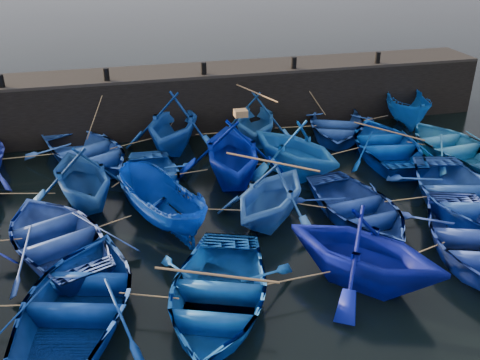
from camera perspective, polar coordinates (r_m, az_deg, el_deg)
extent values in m
plane|color=black|center=(15.53, 2.85, -7.42)|extent=(120.00, 120.00, 0.00)
cube|color=black|center=(24.30, -4.16, 8.61)|extent=(26.00, 2.50, 2.50)
cube|color=black|center=(23.93, -4.27, 11.59)|extent=(26.00, 2.50, 0.12)
cylinder|color=black|center=(23.06, -24.14, 9.62)|extent=(0.24, 0.24, 0.50)
cylinder|color=black|center=(22.68, -14.07, 10.87)|extent=(0.24, 0.24, 0.50)
cylinder|color=black|center=(23.00, -3.90, 11.79)|extent=(0.24, 0.24, 0.50)
cylinder|color=black|center=(23.99, 5.77, 12.33)|extent=(0.24, 0.24, 0.50)
cylinder|color=black|center=(25.58, 14.47, 12.53)|extent=(0.24, 0.24, 0.50)
imported|color=blue|center=(21.31, -16.05, 2.95)|extent=(5.62, 6.24, 1.06)
imported|color=#1145A0|center=(21.80, -7.18, 6.17)|extent=(5.24, 5.59, 2.36)
imported|color=#1C58A2|center=(22.39, 1.61, 6.61)|extent=(4.50, 4.88, 2.14)
imported|color=navy|center=(23.59, 10.20, 5.83)|extent=(5.25, 6.03, 1.04)
imported|color=#0C50A5|center=(25.50, 17.38, 7.38)|extent=(2.91, 4.68, 1.70)
imported|color=navy|center=(18.02, -16.54, 0.48)|extent=(4.49, 4.90, 2.18)
imported|color=blue|center=(18.67, -9.67, 0.04)|extent=(3.53, 4.73, 0.94)
imported|color=#00189D|center=(18.87, -0.82, 3.25)|extent=(4.57, 5.12, 2.44)
imported|color=blue|center=(19.54, 5.90, 3.55)|extent=(5.12, 5.37, 2.20)
imported|color=#02399D|center=(21.91, 15.34, 3.70)|extent=(4.43, 5.64, 1.06)
imported|color=#2D80D2|center=(22.74, 21.76, 3.49)|extent=(3.94, 5.21, 1.02)
imported|color=navy|center=(16.04, -19.03, -5.61)|extent=(5.23, 5.99, 1.04)
imported|color=#002D8D|center=(16.31, -8.44, -2.68)|extent=(3.10, 4.33, 1.57)
imported|color=blue|center=(16.33, 3.30, -1.43)|extent=(5.10, 5.14, 2.05)
imported|color=navy|center=(17.07, 12.48, -2.83)|extent=(3.88, 5.02, 0.96)
imported|color=#1C46A1|center=(18.76, 22.26, -1.27)|extent=(4.92, 6.04, 1.10)
imported|color=navy|center=(13.40, -16.66, -12.04)|extent=(5.06, 6.10, 1.09)
imported|color=#0C499F|center=(13.06, -2.52, -12.03)|extent=(5.10, 5.94, 1.04)
imported|color=#05108B|center=(13.92, 13.20, -7.14)|extent=(5.51, 5.53, 2.21)
imported|color=navy|center=(16.36, 23.58, -5.75)|extent=(5.15, 6.06, 1.07)
cube|color=olive|center=(18.46, 0.07, 7.15)|extent=(0.45, 0.37, 0.23)
cylinder|color=tan|center=(21.50, -21.62, 2.35)|extent=(2.40, 0.08, 0.04)
cylinder|color=tan|center=(21.59, -11.50, 3.84)|extent=(1.65, 0.72, 0.04)
cylinder|color=tan|center=(22.23, -2.69, 5.02)|extent=(1.62, 0.09, 0.04)
cylinder|color=tan|center=(23.01, 5.99, 5.66)|extent=(1.80, 0.20, 0.04)
cylinder|color=tan|center=(24.54, 13.89, 6.35)|extent=(1.82, 0.50, 0.04)
cylinder|color=tan|center=(18.67, -21.94, -1.34)|extent=(1.90, 0.48, 0.04)
cylinder|color=tan|center=(18.41, -12.97, -0.39)|extent=(0.39, 0.47, 0.04)
cylinder|color=tan|center=(18.83, -5.19, 0.84)|extent=(1.20, 0.19, 0.04)
cylinder|color=tan|center=(19.42, 2.56, 1.75)|extent=(0.54, 0.04, 0.04)
cylinder|color=tan|center=(20.76, 10.83, 2.96)|extent=(2.26, 0.69, 0.04)
cylinder|color=tan|center=(22.28, 18.62, 3.67)|extent=(0.77, 0.68, 0.04)
cylinder|color=tan|center=(16.15, -13.64, -4.46)|extent=(1.25, 0.60, 0.04)
cylinder|color=tan|center=(16.41, -2.54, -3.15)|extent=(1.52, 0.52, 0.04)
cylinder|color=tan|center=(16.74, 7.95, -2.76)|extent=(0.91, 0.57, 0.04)
cylinder|color=tan|center=(17.83, 17.62, -1.92)|extent=(1.72, 0.05, 0.04)
cylinder|color=tan|center=(13.77, -23.80, -12.18)|extent=(1.59, 0.34, 0.04)
cylinder|color=tan|center=(13.12, -9.69, -12.07)|extent=(1.37, 0.58, 0.04)
cylinder|color=tan|center=(13.51, 5.60, -10.49)|extent=(2.06, 0.17, 0.04)
cylinder|color=tan|center=(15.22, 18.67, -7.27)|extent=(1.79, 0.55, 0.04)
cylinder|color=tan|center=(22.50, -15.01, 7.20)|extent=(1.09, 1.01, 2.09)
cylinder|color=tan|center=(23.01, -5.67, 8.40)|extent=(1.63, 0.31, 2.09)
cylinder|color=tan|center=(23.27, -1.45, 8.73)|extent=(1.85, 0.37, 2.09)
cylinder|color=tan|center=(24.26, 7.50, 9.25)|extent=(1.45, 0.54, 2.09)
cylinder|color=tan|center=(26.04, 15.29, 9.73)|extent=(1.06, 0.07, 2.09)
cylinder|color=#99724C|center=(22.05, 1.65, 9.30)|extent=(1.08, 2.84, 0.06)
cylinder|color=#99724C|center=(21.71, 15.51, 5.06)|extent=(1.77, 2.49, 0.06)
cylinder|color=#99724C|center=(15.87, 3.40, 1.95)|extent=(2.34, 1.97, 0.06)
cylinder|color=#99724C|center=(12.72, -2.57, -10.09)|extent=(2.74, 1.32, 0.06)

